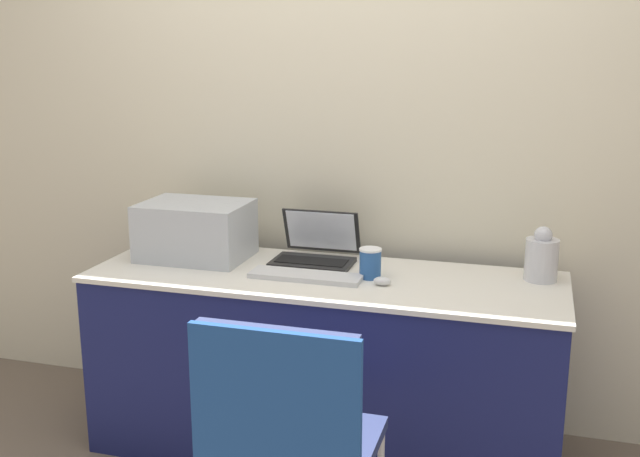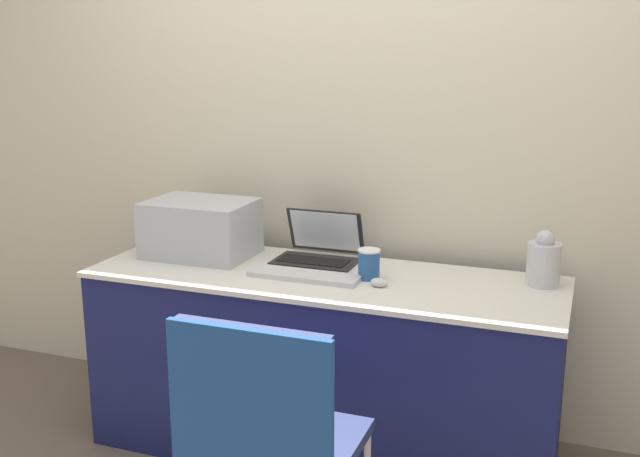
{
  "view_description": "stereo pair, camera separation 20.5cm",
  "coord_description": "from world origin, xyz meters",
  "px_view_note": "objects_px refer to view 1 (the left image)",
  "views": [
    {
      "loc": [
        0.78,
        -2.43,
        1.65
      ],
      "look_at": [
        -0.03,
        0.34,
        0.94
      ],
      "focal_mm": 42.0,
      "sensor_mm": 36.0,
      "label": 1
    },
    {
      "loc": [
        0.98,
        -2.36,
        1.65
      ],
      "look_at": [
        -0.03,
        0.34,
        0.94
      ],
      "focal_mm": 42.0,
      "sensor_mm": 36.0,
      "label": 2
    }
  ],
  "objects_px": {
    "printer": "(195,228)",
    "chair": "(287,428)",
    "coffee_cup": "(370,263)",
    "metal_pitcher": "(542,257)",
    "laptop_left": "(316,251)",
    "mouse": "(382,281)",
    "external_keyboard": "(306,276)"
  },
  "relations": [
    {
      "from": "printer",
      "to": "chair",
      "type": "xyz_separation_m",
      "value": [
        0.73,
        -0.94,
        -0.33
      ]
    },
    {
      "from": "metal_pitcher",
      "to": "printer",
      "type": "bearing_deg",
      "value": -176.53
    },
    {
      "from": "printer",
      "to": "metal_pitcher",
      "type": "distance_m",
      "value": 1.42
    },
    {
      "from": "laptop_left",
      "to": "coffee_cup",
      "type": "bearing_deg",
      "value": -30.43
    },
    {
      "from": "chair",
      "to": "printer",
      "type": "bearing_deg",
      "value": 127.86
    },
    {
      "from": "mouse",
      "to": "external_keyboard",
      "type": "bearing_deg",
      "value": 179.94
    },
    {
      "from": "metal_pitcher",
      "to": "external_keyboard",
      "type": "bearing_deg",
      "value": -164.89
    },
    {
      "from": "mouse",
      "to": "chair",
      "type": "relative_size",
      "value": 0.07
    },
    {
      "from": "external_keyboard",
      "to": "coffee_cup",
      "type": "height_order",
      "value": "coffee_cup"
    },
    {
      "from": "coffee_cup",
      "to": "chair",
      "type": "distance_m",
      "value": 0.91
    },
    {
      "from": "printer",
      "to": "mouse",
      "type": "distance_m",
      "value": 0.86
    },
    {
      "from": "external_keyboard",
      "to": "chair",
      "type": "height_order",
      "value": "chair"
    },
    {
      "from": "laptop_left",
      "to": "metal_pitcher",
      "type": "bearing_deg",
      "value": -0.09
    },
    {
      "from": "mouse",
      "to": "coffee_cup",
      "type": "bearing_deg",
      "value": 128.79
    },
    {
      "from": "coffee_cup",
      "to": "metal_pitcher",
      "type": "bearing_deg",
      "value": 13.79
    },
    {
      "from": "laptop_left",
      "to": "external_keyboard",
      "type": "height_order",
      "value": "laptop_left"
    },
    {
      "from": "metal_pitcher",
      "to": "chair",
      "type": "bearing_deg",
      "value": -124.08
    },
    {
      "from": "laptop_left",
      "to": "metal_pitcher",
      "type": "height_order",
      "value": "metal_pitcher"
    },
    {
      "from": "coffee_cup",
      "to": "mouse",
      "type": "height_order",
      "value": "coffee_cup"
    },
    {
      "from": "laptop_left",
      "to": "mouse",
      "type": "xyz_separation_m",
      "value": [
        0.33,
        -0.24,
        -0.03
      ]
    },
    {
      "from": "coffee_cup",
      "to": "chair",
      "type": "bearing_deg",
      "value": -93.39
    },
    {
      "from": "laptop_left",
      "to": "coffee_cup",
      "type": "height_order",
      "value": "laptop_left"
    },
    {
      "from": "mouse",
      "to": "chair",
      "type": "xyz_separation_m",
      "value": [
        -0.12,
        -0.78,
        -0.22
      ]
    },
    {
      "from": "mouse",
      "to": "chair",
      "type": "bearing_deg",
      "value": -98.41
    },
    {
      "from": "printer",
      "to": "chair",
      "type": "distance_m",
      "value": 1.23
    },
    {
      "from": "printer",
      "to": "mouse",
      "type": "bearing_deg",
      "value": -10.18
    },
    {
      "from": "laptop_left",
      "to": "metal_pitcher",
      "type": "distance_m",
      "value": 0.91
    },
    {
      "from": "laptop_left",
      "to": "mouse",
      "type": "height_order",
      "value": "laptop_left"
    },
    {
      "from": "laptop_left",
      "to": "external_keyboard",
      "type": "distance_m",
      "value": 0.24
    },
    {
      "from": "laptop_left",
      "to": "mouse",
      "type": "relative_size",
      "value": 4.96
    },
    {
      "from": "mouse",
      "to": "chair",
      "type": "height_order",
      "value": "chair"
    },
    {
      "from": "mouse",
      "to": "chair",
      "type": "distance_m",
      "value": 0.82
    }
  ]
}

